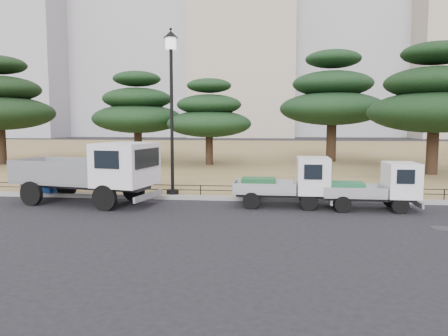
# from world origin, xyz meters

# --- Properties ---
(ground) EXTENTS (220.00, 220.00, 0.00)m
(ground) POSITION_xyz_m (0.00, 0.00, 0.00)
(ground) COLOR black
(lawn) EXTENTS (120.00, 56.00, 0.15)m
(lawn) POSITION_xyz_m (0.00, 30.60, 0.07)
(lawn) COLOR olive
(lawn) RESTS_ON ground
(curb) EXTENTS (120.00, 0.25, 0.16)m
(curb) POSITION_xyz_m (0.00, 2.60, 0.08)
(curb) COLOR gray
(curb) RESTS_ON ground
(truck_large) EXTENTS (5.44, 2.99, 2.24)m
(truck_large) POSITION_xyz_m (-4.73, 1.31, 1.25)
(truck_large) COLOR black
(truck_large) RESTS_ON ground
(truck_kei_front) EXTENTS (3.31, 1.47, 1.75)m
(truck_kei_front) POSITION_xyz_m (2.36, 1.59, 0.87)
(truck_kei_front) COLOR black
(truck_kei_front) RESTS_ON ground
(truck_kei_rear) EXTENTS (3.10, 1.35, 1.62)m
(truck_kei_rear) POSITION_xyz_m (5.29, 1.31, 0.81)
(truck_kei_rear) COLOR black
(truck_kei_rear) RESTS_ON ground
(street_lamp) EXTENTS (0.56, 0.56, 6.29)m
(street_lamp) POSITION_xyz_m (-2.14, 2.90, 4.40)
(street_lamp) COLOR black
(street_lamp) RESTS_ON lawn
(pipe_fence) EXTENTS (38.00, 0.04, 0.40)m
(pipe_fence) POSITION_xyz_m (0.00, 2.75, 0.44)
(pipe_fence) COLOR black
(pipe_fence) RESTS_ON lawn
(tarp_pile) EXTENTS (1.47, 1.18, 0.89)m
(tarp_pile) POSITION_xyz_m (-7.54, 3.02, 0.51)
(tarp_pile) COLOR navy
(tarp_pile) RESTS_ON lawn
(manhole) EXTENTS (0.60, 0.60, 0.01)m
(manhole) POSITION_xyz_m (6.50, -1.20, 0.01)
(manhole) COLOR #2D2D30
(manhole) RESTS_ON ground
(pine_west_near) EXTENTS (6.55, 6.55, 6.55)m
(pine_west_near) POSITION_xyz_m (-8.08, 17.32, 3.93)
(pine_west_near) COLOR black
(pine_west_near) RESTS_ON lawn
(pine_center_left) EXTENTS (5.68, 5.68, 5.77)m
(pine_center_left) POSITION_xyz_m (-2.52, 15.40, 3.48)
(pine_center_left) COLOR black
(pine_center_left) RESTS_ON lawn
(pine_center_right) EXTENTS (7.58, 7.58, 8.04)m
(pine_center_right) POSITION_xyz_m (5.99, 18.88, 4.81)
(pine_center_right) COLOR black
(pine_center_right) RESTS_ON lawn
(pine_east_near) EXTENTS (7.03, 7.03, 7.10)m
(pine_east_near) POSITION_xyz_m (10.41, 11.14, 4.25)
(pine_east_near) COLOR black
(pine_east_near) RESTS_ON lawn
(tower_center_left) EXTENTS (22.00, 20.00, 55.00)m
(tower_center_left) POSITION_xyz_m (-5.00, 85.00, 27.50)
(tower_center_left) COLOR #AAA08C
(tower_center_left) RESTS_ON ground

